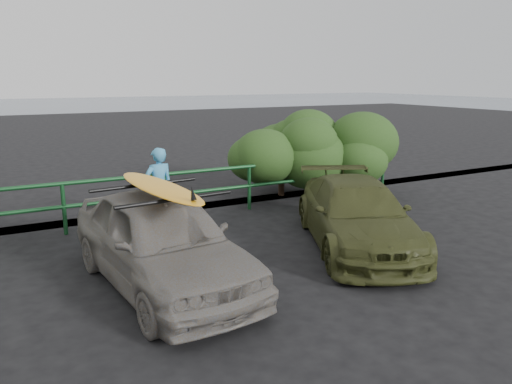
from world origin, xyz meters
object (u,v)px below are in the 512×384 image
Objects in this scene: olive_vehicle at (357,215)px; man at (159,188)px; sedan at (162,240)px; guardrail at (117,202)px; surfboard at (159,187)px.

olive_vehicle is 2.51× the size of man.
man is at bearing 67.89° from sedan.
guardrail is 3.46× the size of olive_vehicle.
sedan is 0.78m from surfboard.
sedan is at bearing 84.79° from surfboard.
guardrail is at bearing 161.90° from olive_vehicle.
olive_vehicle is 3.70m from surfboard.
man reaches higher than sedan.
man is at bearing 157.91° from olive_vehicle.
sedan is 3.03m from man.
surfboard is at bearing 66.43° from man.
man reaches higher than olive_vehicle.
man is at bearing -23.68° from guardrail.
olive_vehicle is 1.58× the size of surfboard.
man reaches higher than surfboard.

